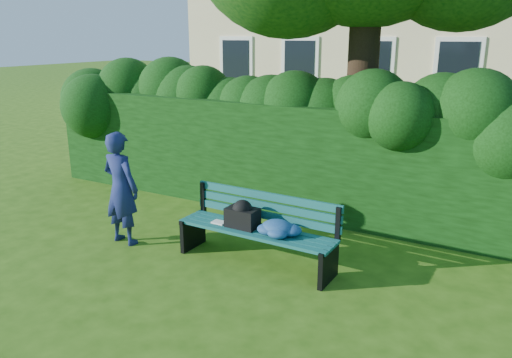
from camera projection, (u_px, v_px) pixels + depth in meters
The scene contains 4 objects.
ground at pixel (234, 259), 6.60m from camera, with size 80.00×80.00×0.00m, color #2D5510.
hedge at pixel (303, 158), 8.19m from camera, with size 10.00×1.00×1.80m.
park_bench at pixel (260, 226), 6.35m from camera, with size 2.13×0.61×0.89m.
man_reading at pixel (121, 188), 6.92m from camera, with size 0.58×0.38×1.60m, color navy.
Camera 1 is at (3.19, -5.14, 2.85)m, focal length 35.00 mm.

